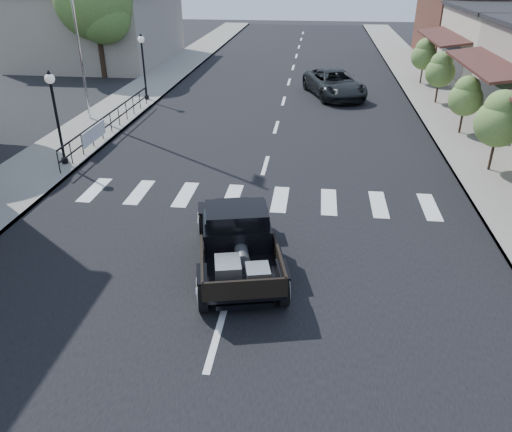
# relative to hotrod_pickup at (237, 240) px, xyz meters

# --- Properties ---
(ground) EXTENTS (120.00, 120.00, 0.00)m
(ground) POSITION_rel_hotrod_pickup_xyz_m (-0.03, 0.18, -0.82)
(ground) COLOR black
(ground) RESTS_ON ground
(road) EXTENTS (14.00, 80.00, 0.02)m
(road) POSITION_rel_hotrod_pickup_xyz_m (-0.03, 15.18, -0.81)
(road) COLOR black
(road) RESTS_ON ground
(road_markings) EXTENTS (12.00, 60.00, 0.06)m
(road_markings) POSITION_rel_hotrod_pickup_xyz_m (-0.03, 10.18, -0.82)
(road_markings) COLOR silver
(road_markings) RESTS_ON ground
(sidewalk_left) EXTENTS (3.00, 80.00, 0.15)m
(sidewalk_left) POSITION_rel_hotrod_pickup_xyz_m (-8.53, 15.18, -0.74)
(sidewalk_left) COLOR gray
(sidewalk_left) RESTS_ON ground
(sidewalk_right) EXTENTS (3.00, 80.00, 0.15)m
(sidewalk_right) POSITION_rel_hotrod_pickup_xyz_m (8.47, 15.18, -0.74)
(sidewalk_right) COLOR gray
(sidewalk_right) RESTS_ON ground
(low_building_left) EXTENTS (10.00, 12.00, 5.00)m
(low_building_left) POSITION_rel_hotrod_pickup_xyz_m (-15.03, 28.18, 1.68)
(low_building_left) COLOR #A89E8D
(low_building_left) RESTS_ON ground
(far_building_right) EXTENTS (11.00, 10.00, 7.00)m
(far_building_right) POSITION_rel_hotrod_pickup_xyz_m (15.47, 32.18, 2.68)
(far_building_right) COLOR brown
(far_building_right) RESTS_ON ground
(railing) EXTENTS (0.08, 10.00, 1.00)m
(railing) POSITION_rel_hotrod_pickup_xyz_m (-7.33, 10.18, -0.17)
(railing) COLOR black
(railing) RESTS_ON sidewalk_left
(banner) EXTENTS (0.04, 2.20, 0.60)m
(banner) POSITION_rel_hotrod_pickup_xyz_m (-7.25, 8.18, -0.37)
(banner) COLOR silver
(banner) RESTS_ON sidewalk_left
(lamp_post_b) EXTENTS (0.36, 0.36, 3.48)m
(lamp_post_b) POSITION_rel_hotrod_pickup_xyz_m (-7.63, 6.18, 1.07)
(lamp_post_b) COLOR black
(lamp_post_b) RESTS_ON sidewalk_left
(lamp_post_c) EXTENTS (0.36, 0.36, 3.48)m
(lamp_post_c) POSITION_rel_hotrod_pickup_xyz_m (-7.63, 16.18, 1.07)
(lamp_post_c) COLOR black
(lamp_post_c) RESTS_ON sidewalk_left
(big_tree_far) EXTENTS (5.06, 5.06, 7.43)m
(big_tree_far) POSITION_rel_hotrod_pickup_xyz_m (-12.53, 22.18, 2.90)
(big_tree_far) COLOR #4C6F2F
(big_tree_far) RESTS_ON ground
(small_tree_b) EXTENTS (1.69, 1.69, 2.82)m
(small_tree_b) POSITION_rel_hotrod_pickup_xyz_m (8.27, 7.45, 0.75)
(small_tree_b) COLOR #567937
(small_tree_b) RESTS_ON sidewalk_right
(small_tree_c) EXTENTS (1.45, 1.45, 2.42)m
(small_tree_c) POSITION_rel_hotrod_pickup_xyz_m (8.27, 11.96, 0.54)
(small_tree_c) COLOR #567937
(small_tree_c) RESTS_ON sidewalk_right
(small_tree_d) EXTENTS (1.54, 1.54, 2.57)m
(small_tree_d) POSITION_rel_hotrod_pickup_xyz_m (8.27, 17.40, 0.62)
(small_tree_d) COLOR #567937
(small_tree_d) RESTS_ON sidewalk_right
(small_tree_e) EXTENTS (1.57, 1.57, 2.61)m
(small_tree_e) POSITION_rel_hotrod_pickup_xyz_m (8.27, 22.20, 0.64)
(small_tree_e) COLOR #567937
(small_tree_e) RESTS_ON sidewalk_right
(hotrod_pickup) EXTENTS (3.20, 5.09, 1.63)m
(hotrod_pickup) POSITION_rel_hotrod_pickup_xyz_m (0.00, 0.00, 0.00)
(hotrod_pickup) COLOR black
(hotrod_pickup) RESTS_ON ground
(second_car) EXTENTS (4.03, 5.87, 1.49)m
(second_car) POSITION_rel_hotrod_pickup_xyz_m (2.77, 18.63, -0.07)
(second_car) COLOR black
(second_car) RESTS_ON ground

